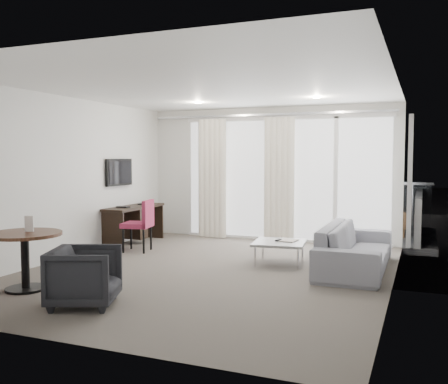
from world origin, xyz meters
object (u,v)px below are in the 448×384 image
at_px(desk, 134,225).
at_px(sofa, 355,247).
at_px(desk_chair, 137,225).
at_px(rattan_chair_a, 313,213).
at_px(round_table, 25,261).
at_px(rattan_chair_b, 391,219).
at_px(coffee_table, 279,253).
at_px(tub_armchair, 85,276).

xyz_separation_m(desk, sofa, (4.18, -0.73, -0.03)).
relative_size(desk_chair, rattan_chair_a, 1.13).
distance_m(round_table, rattan_chair_b, 7.18).
bearing_deg(coffee_table, rattan_chair_a, 93.63).
xyz_separation_m(coffee_table, rattan_chair_a, (-0.23, 3.59, 0.23)).
distance_m(desk_chair, coffee_table, 2.59).
relative_size(round_table, rattan_chair_b, 1.21).
height_order(desk, coffee_table, desk).
bearing_deg(coffee_table, rattan_chair_b, 67.55).
xyz_separation_m(desk, coffee_table, (3.05, -0.75, -0.18)).
bearing_deg(round_table, rattan_chair_a, 69.94).
relative_size(tub_armchair, rattan_chair_b, 0.97).
bearing_deg(tub_armchair, rattan_chair_b, -45.77).
distance_m(desk, rattan_chair_b, 5.19).
bearing_deg(rattan_chair_a, sofa, -51.17).
bearing_deg(desk, tub_armchair, -65.59).
height_order(desk, desk_chair, desk_chair).
distance_m(desk_chair, rattan_chair_b, 5.19).
bearing_deg(round_table, coffee_table, 46.40).
distance_m(tub_armchair, rattan_chair_b, 6.89).
distance_m(desk_chair, round_table, 2.70).
bearing_deg(desk_chair, sofa, -11.93).
height_order(desk, sofa, desk).
bearing_deg(desk, rattan_chair_b, 30.76).
bearing_deg(sofa, rattan_chair_a, 20.81).
relative_size(desk, tub_armchair, 2.10).
distance_m(round_table, coffee_table, 3.62).
relative_size(round_table, tub_armchair, 1.24).
distance_m(rattan_chair_a, rattan_chair_b, 1.65).
bearing_deg(round_table, tub_armchair, -13.71).
xyz_separation_m(round_table, sofa, (3.62, 2.64, -0.03)).
distance_m(desk, desk_chair, 0.84).
bearing_deg(rattan_chair_a, desk, -116.90).
height_order(desk_chair, sofa, desk_chair).
height_order(desk_chair, rattan_chair_a, desk_chair).
bearing_deg(desk, coffee_table, -13.87).
distance_m(desk_chair, sofa, 3.70).
height_order(desk_chair, tub_armchair, desk_chair).
bearing_deg(coffee_table, tub_armchair, -115.91).
relative_size(desk_chair, coffee_table, 1.17).
xyz_separation_m(desk_chair, rattan_chair_a, (2.34, 3.51, -0.05)).
height_order(desk_chair, round_table, desk_chair).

